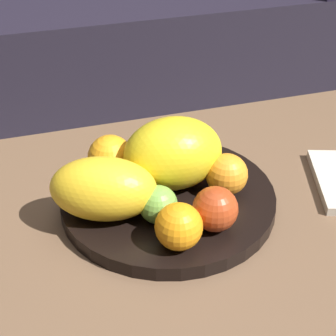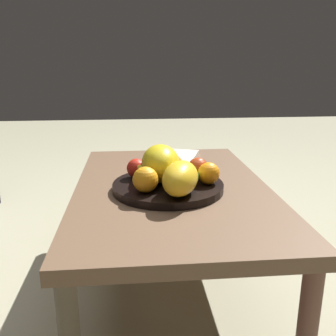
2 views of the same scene
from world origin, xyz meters
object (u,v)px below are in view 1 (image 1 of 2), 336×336
orange_front (179,226)px  melon_smaller_beside (103,189)px  orange_left (227,174)px  orange_right (110,157)px  melon_large_front (173,153)px  banana_bunch (144,163)px  couch (96,13)px  coffee_table (198,225)px  apple_left (215,209)px  apple_front (186,140)px  fruit_bowl (168,199)px  apple_right (158,205)px

orange_front → melon_smaller_beside: bearing=130.9°
orange_left → orange_right: 0.20m
melon_large_front → banana_bunch: 0.07m
orange_left → melon_smaller_beside: bearing=-179.9°
couch → coffee_table: bearing=-93.0°
melon_large_front → apple_left: 0.13m
melon_smaller_beside → orange_front: size_ratio=2.35×
apple_front → melon_smaller_beside: bearing=-144.4°
apple_left → fruit_bowl: bearing=111.9°
coffee_table → melon_large_front: 0.14m
fruit_bowl → apple_front: 0.13m
orange_right → apple_right: size_ratio=1.29×
coffee_table → orange_left: 0.11m
couch → orange_front: size_ratio=24.02×
fruit_bowl → apple_right: size_ratio=5.92×
coffee_table → apple_right: apple_right is taller
melon_large_front → apple_left: bearing=-78.3°
orange_front → banana_bunch: size_ratio=0.46×
orange_front → apple_right: orange_front is taller
couch → melon_large_front: (-0.10, -1.26, 0.17)m
orange_left → apple_front: 0.13m
melon_smaller_beside → orange_front: 0.14m
orange_front → fruit_bowl: bearing=79.8°
coffee_table → melon_smaller_beside: bearing=-177.1°
coffee_table → apple_left: bearing=-94.4°
couch → orange_left: couch is taller
melon_large_front → melon_smaller_beside: melon_large_front is taller
couch → orange_right: size_ratio=21.75×
orange_front → banana_bunch: 0.19m
coffee_table → apple_front: apple_front is taller
couch → orange_front: 1.43m
apple_left → apple_right: size_ratio=1.15×
apple_front → apple_right: (-0.10, -0.16, -0.00)m
melon_large_front → orange_left: 0.10m
melon_large_front → apple_front: (0.05, 0.08, -0.03)m
coffee_table → apple_front: bearing=82.5°
coffee_table → banana_bunch: (-0.07, 0.08, 0.09)m
orange_right → apple_left: 0.22m
melon_large_front → melon_smaller_beside: 0.14m
melon_smaller_beside → orange_right: bearing=72.5°
couch → fruit_bowl: (-0.12, -1.29, 0.10)m
coffee_table → apple_left: 0.14m
coffee_table → couch: (0.07, 1.30, -0.04)m
coffee_table → apple_right: 0.14m
coffee_table → fruit_bowl: fruit_bowl is taller
apple_left → banana_bunch: size_ratio=0.45×
apple_right → orange_right: bearing=107.7°
apple_front → apple_left: (-0.02, -0.21, 0.00)m
fruit_bowl → orange_right: bearing=136.7°
melon_smaller_beside → apple_left: melon_smaller_beside is taller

